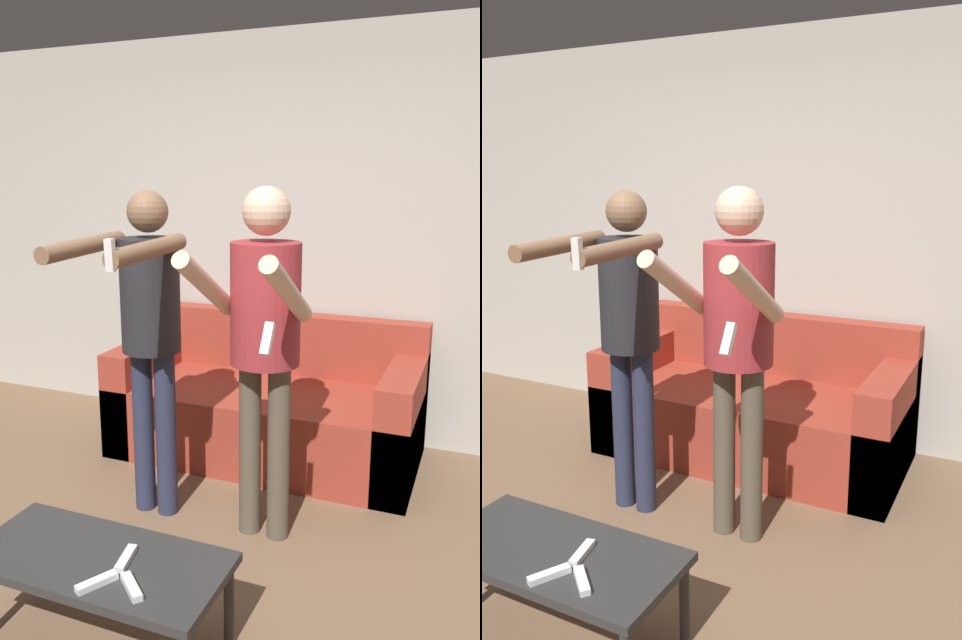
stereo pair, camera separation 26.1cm
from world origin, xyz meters
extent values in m
plane|color=brown|center=(0.00, 0.00, 0.00)|extent=(14.00, 14.00, 0.00)
cube|color=#B7B2A8|center=(0.00, 2.17, 1.35)|extent=(6.40, 0.06, 2.70)
cube|color=#9E3828|center=(0.04, 1.65, 0.23)|extent=(1.91, 0.90, 0.46)
cube|color=#9E3828|center=(0.04, 2.02, 0.66)|extent=(1.91, 0.16, 0.41)
cube|color=#9E3828|center=(-0.82, 1.65, 0.34)|extent=(0.20, 0.90, 0.68)
cube|color=#9E3828|center=(0.90, 1.65, 0.34)|extent=(0.20, 0.90, 0.68)
cylinder|color=#282D47|center=(-0.34, 0.77, 0.45)|extent=(0.11, 0.11, 0.90)
cylinder|color=#282D47|center=(-0.20, 0.77, 0.45)|extent=(0.11, 0.11, 0.90)
cylinder|color=#232328|center=(-0.27, 0.77, 1.19)|extent=(0.30, 0.30, 0.57)
sphere|color=brown|center=(-0.27, 0.77, 1.60)|extent=(0.20, 0.20, 0.20)
cylinder|color=brown|center=(-0.44, 0.47, 1.45)|extent=(0.08, 0.59, 0.10)
cylinder|color=brown|center=(-0.10, 0.47, 1.45)|extent=(0.08, 0.59, 0.10)
cube|color=white|center=(-0.10, 0.18, 1.46)|extent=(0.04, 0.03, 0.13)
cylinder|color=brown|center=(0.27, 0.77, 0.45)|extent=(0.11, 0.11, 0.90)
cylinder|color=brown|center=(0.42, 0.77, 0.45)|extent=(0.11, 0.11, 0.90)
cylinder|color=#9E2D33|center=(0.35, 0.77, 1.19)|extent=(0.33, 0.33, 0.58)
sphere|color=beige|center=(0.35, 0.77, 1.62)|extent=(0.22, 0.22, 0.22)
cylinder|color=beige|center=(0.16, 0.52, 1.30)|extent=(0.08, 0.53, 0.36)
cylinder|color=beige|center=(0.54, 0.52, 1.30)|extent=(0.08, 0.53, 0.36)
cube|color=white|center=(0.54, 0.28, 1.16)|extent=(0.04, 0.09, 0.13)
cube|color=#2D2D2D|center=(0.05, -0.21, 0.37)|extent=(0.97, 0.46, 0.04)
cylinder|color=#2D2D2D|center=(-0.40, -0.02, 0.18)|extent=(0.04, 0.04, 0.35)
cylinder|color=#2D2D2D|center=(0.50, -0.02, 0.18)|extent=(0.04, 0.04, 0.35)
cube|color=white|center=(0.14, -0.35, 0.40)|extent=(0.10, 0.15, 0.02)
cube|color=white|center=(0.27, -0.33, 0.40)|extent=(0.14, 0.13, 0.02)
cube|color=white|center=(0.16, -0.20, 0.40)|extent=(0.07, 0.15, 0.02)
camera|label=1|loc=(1.32, -1.92, 1.77)|focal=35.00mm
camera|label=2|loc=(1.55, -1.81, 1.77)|focal=35.00mm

